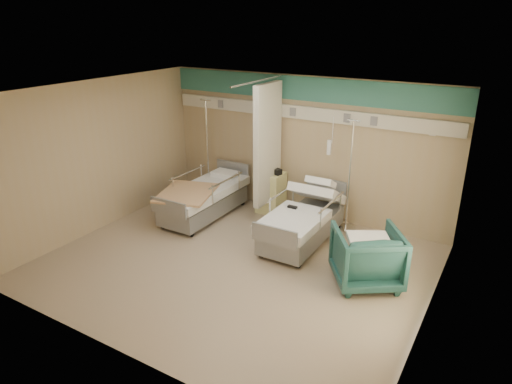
% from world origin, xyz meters
% --- Properties ---
extents(ground, '(6.00, 5.00, 0.00)m').
position_xyz_m(ground, '(0.00, 0.00, 0.00)').
color(ground, gray).
rests_on(ground, ground).
extents(room_walls, '(6.04, 5.04, 2.82)m').
position_xyz_m(room_walls, '(-0.03, 0.25, 1.86)').
color(room_walls, tan).
rests_on(room_walls, ground).
extents(bed_right, '(1.00, 2.16, 0.63)m').
position_xyz_m(bed_right, '(0.60, 1.30, 0.32)').
color(bed_right, white).
rests_on(bed_right, ground).
extents(bed_left, '(1.00, 2.16, 0.63)m').
position_xyz_m(bed_left, '(-1.60, 1.30, 0.32)').
color(bed_left, white).
rests_on(bed_left, ground).
extents(bedside_cabinet, '(0.50, 0.48, 0.85)m').
position_xyz_m(bedside_cabinet, '(-0.55, 2.20, 0.42)').
color(bedside_cabinet, '#EAE792').
rests_on(bedside_cabinet, ground).
extents(visitor_armchair, '(1.33, 1.34, 0.89)m').
position_xyz_m(visitor_armchair, '(2.02, 0.55, 0.44)').
color(visitor_armchair, '#1E4B46').
rests_on(visitor_armchair, ground).
extents(waffle_blanket, '(0.78, 0.75, 0.07)m').
position_xyz_m(waffle_blanket, '(2.04, 0.52, 0.92)').
color(waffle_blanket, white).
rests_on(waffle_blanket, visitor_armchair).
extents(iv_stand_right, '(0.38, 0.38, 2.13)m').
position_xyz_m(iv_stand_right, '(1.10, 2.20, 0.44)').
color(iv_stand_right, silver).
rests_on(iv_stand_right, ground).
extents(iv_stand_left, '(0.40, 0.40, 2.23)m').
position_xyz_m(iv_stand_left, '(-2.08, 2.11, 0.46)').
color(iv_stand_left, silver).
rests_on(iv_stand_left, ground).
extents(call_remote, '(0.17, 0.08, 0.04)m').
position_xyz_m(call_remote, '(0.41, 1.26, 0.65)').
color(call_remote, black).
rests_on(call_remote, bed_right).
extents(tan_blanket, '(1.28, 1.44, 0.04)m').
position_xyz_m(tan_blanket, '(-1.66, 0.84, 0.65)').
color(tan_blanket, tan).
rests_on(tan_blanket, bed_left).
extents(toiletry_bag, '(0.24, 0.19, 0.11)m').
position_xyz_m(toiletry_bag, '(-0.43, 2.19, 0.91)').
color(toiletry_bag, black).
rests_on(toiletry_bag, bedside_cabinet).
extents(white_cup, '(0.09, 0.09, 0.13)m').
position_xyz_m(white_cup, '(-0.73, 2.25, 0.91)').
color(white_cup, white).
rests_on(white_cup, bedside_cabinet).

